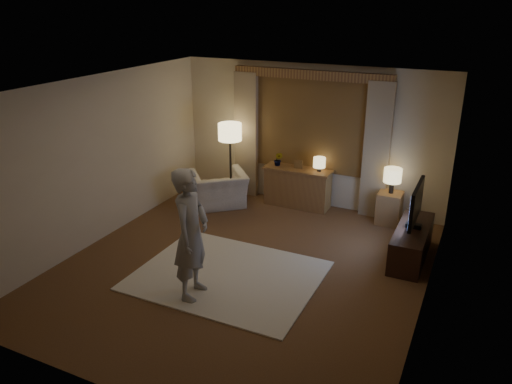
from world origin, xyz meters
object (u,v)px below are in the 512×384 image
Objects in this scene: person at (191,234)px; side_table at (389,208)px; sideboard at (298,188)px; armchair at (218,189)px; tv_stand at (411,243)px.

side_table is at bearing -36.19° from person.
person reaches higher than sideboard.
armchair is 1.78× the size of side_table.
armchair is at bearing -155.28° from sideboard.
side_table is at bearing 116.48° from tv_stand.
side_table is (3.06, 0.57, -0.04)m from armchair.
armchair reaches higher than side_table.
armchair is 0.71× the size of tv_stand.
sideboard is 3.48m from person.
person is (-1.84, -3.38, 0.61)m from side_table.
tv_stand is at bearing -63.52° from side_table.
sideboard is 1.71m from side_table.
armchair is 0.57× the size of person.
sideboard is 0.69× the size of person.
person is (-0.13, -3.43, 0.54)m from sideboard.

